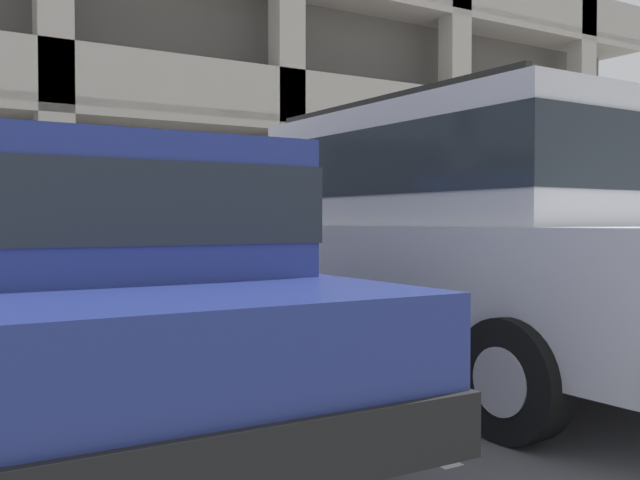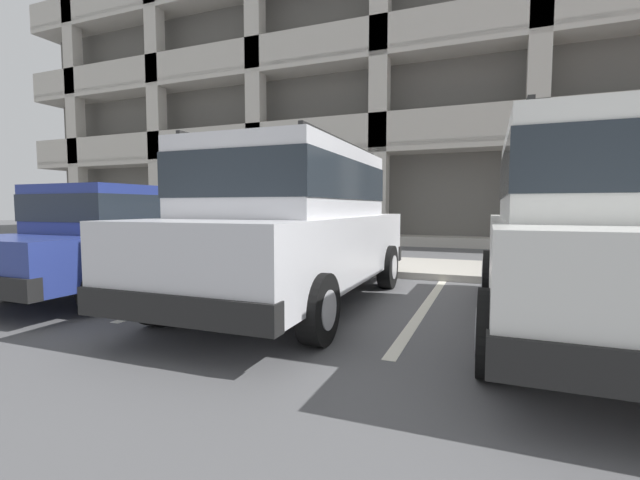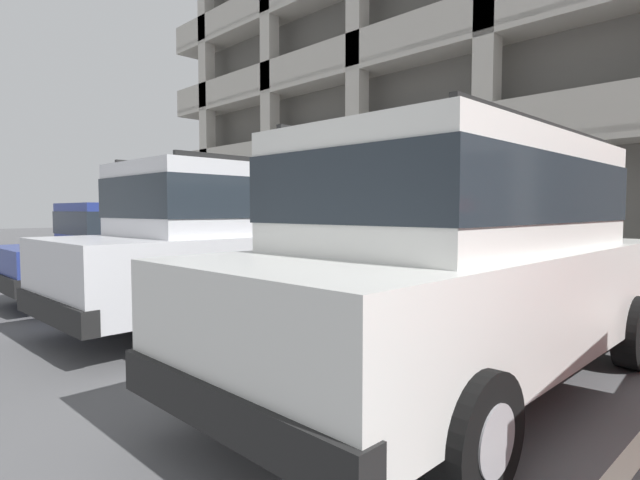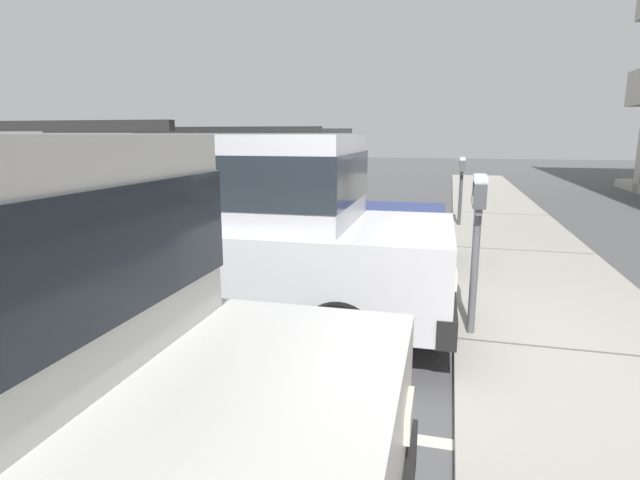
{
  "view_description": "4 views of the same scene",
  "coord_description": "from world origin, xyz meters",
  "px_view_note": "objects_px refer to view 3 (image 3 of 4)",
  "views": [
    {
      "loc": [
        -3.78,
        -6.3,
        1.16
      ],
      "look_at": [
        -0.45,
        -0.87,
        0.99
      ],
      "focal_mm": 40.0,
      "sensor_mm": 36.0,
      "label": 1
    },
    {
      "loc": [
        2.26,
        -7.15,
        1.25
      ],
      "look_at": [
        -0.17,
        -1.17,
        0.75
      ],
      "focal_mm": 24.0,
      "sensor_mm": 36.0,
      "label": 2
    },
    {
      "loc": [
        5.22,
        -6.05,
        1.43
      ],
      "look_at": [
        -0.1,
        -0.79,
        0.98
      ],
      "focal_mm": 28.0,
      "sensor_mm": 36.0,
      "label": 3
    },
    {
      "loc": [
        4.51,
        0.08,
        1.97
      ],
      "look_at": [
        -0.34,
        -1.17,
        0.91
      ],
      "focal_mm": 28.0,
      "sensor_mm": 36.0,
      "label": 4
    }
  ],
  "objects_px": {
    "red_sedan": "(145,247)",
    "parking_meter_far": "(182,221)",
    "dark_hatchback": "(460,252)",
    "parking_garage": "(561,74)",
    "silver_suv": "(242,237)",
    "parking_meter_near": "(365,222)"
  },
  "relations": [
    {
      "from": "dark_hatchback",
      "to": "red_sedan",
      "type": "bearing_deg",
      "value": 178.23
    },
    {
      "from": "red_sedan",
      "to": "parking_meter_far",
      "type": "bearing_deg",
      "value": 143.04
    },
    {
      "from": "dark_hatchback",
      "to": "parking_meter_far",
      "type": "bearing_deg",
      "value": 163.22
    },
    {
      "from": "red_sedan",
      "to": "parking_meter_near",
      "type": "relative_size",
      "value": 2.99
    },
    {
      "from": "parking_meter_far",
      "to": "parking_garage",
      "type": "height_order",
      "value": "parking_garage"
    },
    {
      "from": "parking_garage",
      "to": "parking_meter_far",
      "type": "bearing_deg",
      "value": -113.33
    },
    {
      "from": "red_sedan",
      "to": "parking_meter_near",
      "type": "xyz_separation_m",
      "value": [
        2.6,
        2.63,
        0.42
      ]
    },
    {
      "from": "parking_meter_near",
      "to": "parking_garage",
      "type": "bearing_deg",
      "value": 95.32
    },
    {
      "from": "red_sedan",
      "to": "parking_meter_far",
      "type": "xyz_separation_m",
      "value": [
        -3.41,
        2.6,
        0.35
      ]
    },
    {
      "from": "silver_suv",
      "to": "dark_hatchback",
      "type": "height_order",
      "value": "same"
    },
    {
      "from": "red_sedan",
      "to": "parking_meter_near",
      "type": "distance_m",
      "value": 3.72
    },
    {
      "from": "red_sedan",
      "to": "parking_garage",
      "type": "height_order",
      "value": "parking_garage"
    },
    {
      "from": "parking_meter_far",
      "to": "parking_garage",
      "type": "xyz_separation_m",
      "value": [
        4.94,
        11.46,
        4.86
      ]
    },
    {
      "from": "parking_garage",
      "to": "dark_hatchback",
      "type": "bearing_deg",
      "value": -72.72
    },
    {
      "from": "dark_hatchback",
      "to": "parking_garage",
      "type": "xyz_separation_m",
      "value": [
        -4.41,
        14.19,
        4.95
      ]
    },
    {
      "from": "red_sedan",
      "to": "parking_meter_far",
      "type": "distance_m",
      "value": 4.3
    },
    {
      "from": "parking_meter_near",
      "to": "parking_garage",
      "type": "relative_size",
      "value": 0.05
    },
    {
      "from": "parking_meter_near",
      "to": "red_sedan",
      "type": "bearing_deg",
      "value": -134.64
    },
    {
      "from": "parking_meter_far",
      "to": "parking_garage",
      "type": "relative_size",
      "value": 0.04
    },
    {
      "from": "silver_suv",
      "to": "parking_meter_far",
      "type": "bearing_deg",
      "value": 156.43
    },
    {
      "from": "dark_hatchback",
      "to": "parking_meter_near",
      "type": "relative_size",
      "value": 3.19
    },
    {
      "from": "dark_hatchback",
      "to": "parking_garage",
      "type": "height_order",
      "value": "parking_garage"
    }
  ]
}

